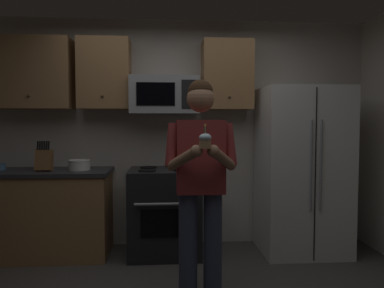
{
  "coord_description": "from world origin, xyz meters",
  "views": [
    {
      "loc": [
        -0.15,
        -2.64,
        1.41
      ],
      "look_at": [
        0.07,
        0.31,
        1.25
      ],
      "focal_mm": 34.91,
      "sensor_mm": 36.0,
      "label": 1
    }
  ],
  "objects_px": {
    "cupcake": "(205,141)",
    "bowl_large_white": "(79,165)",
    "knife_block": "(44,160)",
    "microwave": "(164,95)",
    "oven_range": "(165,211)",
    "refrigerator": "(302,170)",
    "person": "(201,176)"
  },
  "relations": [
    {
      "from": "knife_block",
      "to": "cupcake",
      "type": "xyz_separation_m",
      "value": [
        1.54,
        -1.36,
        0.25
      ]
    },
    {
      "from": "bowl_large_white",
      "to": "person",
      "type": "distance_m",
      "value": 1.61
    },
    {
      "from": "oven_range",
      "to": "microwave",
      "type": "distance_m",
      "value": 1.26
    },
    {
      "from": "knife_block",
      "to": "person",
      "type": "distance_m",
      "value": 1.85
    },
    {
      "from": "knife_block",
      "to": "person",
      "type": "relative_size",
      "value": 0.18
    },
    {
      "from": "microwave",
      "to": "person",
      "type": "distance_m",
      "value": 1.42
    },
    {
      "from": "microwave",
      "to": "bowl_large_white",
      "type": "distance_m",
      "value": 1.17
    },
    {
      "from": "oven_range",
      "to": "person",
      "type": "bearing_deg",
      "value": -74.97
    },
    {
      "from": "refrigerator",
      "to": "cupcake",
      "type": "distance_m",
      "value": 1.86
    },
    {
      "from": "knife_block",
      "to": "microwave",
      "type": "bearing_deg",
      "value": 6.79
    },
    {
      "from": "knife_block",
      "to": "person",
      "type": "xyz_separation_m",
      "value": [
        1.54,
        -1.03,
        -0.04
      ]
    },
    {
      "from": "oven_range",
      "to": "person",
      "type": "xyz_separation_m",
      "value": [
        0.29,
        -1.06,
        0.53
      ]
    },
    {
      "from": "oven_range",
      "to": "microwave",
      "type": "xyz_separation_m",
      "value": [
        0.0,
        0.12,
        1.26
      ]
    },
    {
      "from": "knife_block",
      "to": "refrigerator",
      "type": "bearing_deg",
      "value": -0.2
    },
    {
      "from": "microwave",
      "to": "bowl_large_white",
      "type": "xyz_separation_m",
      "value": [
        -0.9,
        -0.1,
        -0.74
      ]
    },
    {
      "from": "person",
      "to": "knife_block",
      "type": "bearing_deg",
      "value": 146.09
    },
    {
      "from": "bowl_large_white",
      "to": "cupcake",
      "type": "height_order",
      "value": "cupcake"
    },
    {
      "from": "oven_range",
      "to": "cupcake",
      "type": "bearing_deg",
      "value": -78.41
    },
    {
      "from": "cupcake",
      "to": "bowl_large_white",
      "type": "bearing_deg",
      "value": 130.16
    },
    {
      "from": "knife_block",
      "to": "oven_range",
      "type": "bearing_deg",
      "value": 1.36
    },
    {
      "from": "microwave",
      "to": "cupcake",
      "type": "xyz_separation_m",
      "value": [
        0.29,
        -1.51,
        -0.43
      ]
    },
    {
      "from": "bowl_large_white",
      "to": "cupcake",
      "type": "xyz_separation_m",
      "value": [
        1.19,
        -1.41,
        0.31
      ]
    },
    {
      "from": "microwave",
      "to": "knife_block",
      "type": "distance_m",
      "value": 1.43
    },
    {
      "from": "oven_range",
      "to": "refrigerator",
      "type": "distance_m",
      "value": 1.56
    },
    {
      "from": "refrigerator",
      "to": "bowl_large_white",
      "type": "bearing_deg",
      "value": 178.68
    },
    {
      "from": "bowl_large_white",
      "to": "knife_block",
      "type": "bearing_deg",
      "value": -172.54
    },
    {
      "from": "microwave",
      "to": "bowl_large_white",
      "type": "relative_size",
      "value": 3.17
    },
    {
      "from": "bowl_large_white",
      "to": "cupcake",
      "type": "relative_size",
      "value": 1.34
    },
    {
      "from": "person",
      "to": "cupcake",
      "type": "distance_m",
      "value": 0.44
    },
    {
      "from": "microwave",
      "to": "person",
      "type": "xyz_separation_m",
      "value": [
        0.29,
        -1.18,
        -0.72
      ]
    },
    {
      "from": "cupcake",
      "to": "refrigerator",
      "type": "bearing_deg",
      "value": 48.1
    },
    {
      "from": "microwave",
      "to": "cupcake",
      "type": "distance_m",
      "value": 1.6
    }
  ]
}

